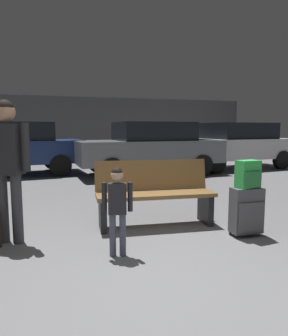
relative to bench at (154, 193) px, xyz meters
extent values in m
cube|color=slate|center=(-0.53, 2.30, -0.49)|extent=(18.00, 18.00, 0.10)
cube|color=#565658|center=(-0.53, 11.16, 0.96)|extent=(18.00, 0.12, 2.80)
cube|color=brown|center=(-0.01, -0.08, 0.00)|extent=(1.63, 0.57, 0.05)
cube|color=brown|center=(0.01, 0.17, 0.23)|extent=(1.60, 0.24, 0.42)
cube|color=black|center=(-0.72, -0.02, -0.23)|extent=(0.11, 0.41, 0.41)
cube|color=black|center=(0.71, -0.13, -0.23)|extent=(0.11, 0.41, 0.41)
cube|color=#4C4C51|center=(0.94, -0.76, -0.12)|extent=(0.39, 0.21, 0.56)
cube|color=#4C4C51|center=(0.94, -0.87, -0.18)|extent=(0.34, 0.04, 0.36)
cube|color=#A5A5AA|center=(0.94, -0.68, 0.15)|extent=(0.14, 0.03, 0.02)
cylinder|color=black|center=(0.78, -0.67, -0.42)|extent=(0.02, 0.04, 0.04)
cylinder|color=black|center=(1.10, -0.68, -0.42)|extent=(0.02, 0.04, 0.04)
cube|color=green|center=(0.94, -0.76, 0.33)|extent=(0.30, 0.20, 0.34)
cube|color=#2B773A|center=(0.95, -0.85, 0.28)|extent=(0.23, 0.06, 0.19)
cylinder|color=black|center=(0.94, -0.76, 0.49)|extent=(0.06, 0.03, 0.02)
cylinder|color=#4C5160|center=(-0.66, -0.93, -0.22)|extent=(0.07, 0.07, 0.45)
cylinder|color=#4C5160|center=(-0.76, -0.91, -0.22)|extent=(0.07, 0.07, 0.45)
cube|color=#232328|center=(-0.71, -0.92, 0.17)|extent=(0.20, 0.15, 0.32)
cylinder|color=#232328|center=(-0.58, -0.94, 0.19)|extent=(0.05, 0.05, 0.30)
cylinder|color=#232328|center=(-0.84, -0.89, 0.19)|extent=(0.05, 0.05, 0.30)
sphere|color=tan|center=(-0.71, -0.92, 0.42)|extent=(0.13, 0.13, 0.13)
sphere|color=black|center=(-0.71, -0.92, 0.43)|extent=(0.12, 0.12, 0.12)
cylinder|color=white|center=(-0.76, -0.81, 0.19)|extent=(0.06, 0.06, 0.10)
cylinder|color=red|center=(-0.76, -0.81, 0.26)|extent=(0.01, 0.01, 0.06)
cylinder|color=#38383D|center=(-1.74, -0.21, -0.04)|extent=(0.12, 0.12, 0.81)
cylinder|color=#38383D|center=(-1.91, -0.13, -0.04)|extent=(0.12, 0.12, 0.81)
cube|color=#232326|center=(-1.82, -0.17, 0.65)|extent=(0.38, 0.33, 0.57)
cylinder|color=#232326|center=(-1.62, -0.28, 0.68)|extent=(0.09, 0.09, 0.54)
sphere|color=#A87A5B|center=(-1.82, -0.17, 1.07)|extent=(0.23, 0.23, 0.23)
sphere|color=black|center=(-1.82, -0.17, 1.10)|extent=(0.21, 0.21, 0.21)
cube|color=navy|center=(-2.46, 5.62, 0.23)|extent=(4.26, 2.15, 0.64)
cube|color=black|center=(-2.31, 5.63, 0.81)|extent=(2.26, 1.77, 0.52)
cylinder|color=black|center=(-1.08, 4.97, -0.14)|extent=(0.62, 0.27, 0.60)
cylinder|color=black|center=(-1.26, 6.56, -0.14)|extent=(0.62, 0.27, 0.60)
cube|color=silver|center=(4.56, 5.16, 0.23)|extent=(4.27, 2.15, 0.64)
cube|color=black|center=(4.71, 5.18, 0.81)|extent=(2.26, 1.77, 0.52)
cylinder|color=black|center=(3.36, 4.22, -0.14)|extent=(0.62, 0.27, 0.60)
cylinder|color=black|center=(3.18, 5.81, -0.14)|extent=(0.62, 0.27, 0.60)
cylinder|color=black|center=(5.94, 4.51, -0.14)|extent=(0.62, 0.27, 0.60)
cylinder|color=black|center=(5.76, 6.10, -0.14)|extent=(0.62, 0.27, 0.60)
cube|color=slate|center=(1.37, 4.60, 0.23)|extent=(4.19, 1.94, 0.64)
cube|color=black|center=(1.52, 4.61, 0.81)|extent=(2.19, 1.66, 0.52)
cylinder|color=black|center=(0.12, 3.72, -0.14)|extent=(0.61, 0.24, 0.60)
cylinder|color=black|center=(0.03, 5.32, -0.14)|extent=(0.61, 0.24, 0.60)
cylinder|color=black|center=(2.72, 3.88, -0.14)|extent=(0.61, 0.24, 0.60)
cylinder|color=black|center=(2.62, 5.47, -0.14)|extent=(0.61, 0.24, 0.60)
camera|label=1|loc=(-1.36, -4.02, 0.88)|focal=33.62mm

